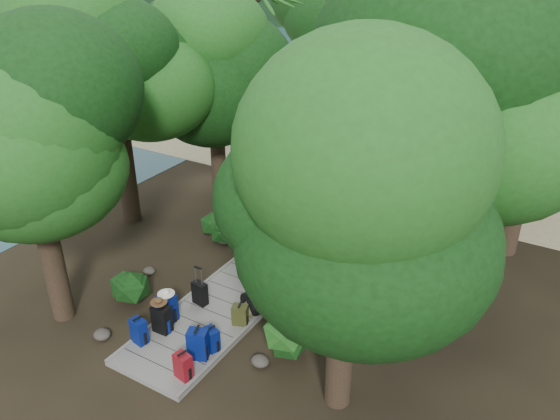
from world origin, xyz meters
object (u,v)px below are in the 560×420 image
Objects in this scene: backpack_left_a at (139,330)px; duffel_right_black at (259,297)px; backpack_left_c at (168,306)px; backpack_right_c at (211,338)px; suitcase_on_boardwalk at (200,293)px; backpack_right_a at (183,365)px; sun_lounger at (471,161)px; kayak at (338,131)px; duffel_right_khaki at (254,304)px; backpack_right_d at (240,314)px; backpack_left_b at (162,318)px; backpack_right_b at (198,343)px; lone_suitcase_on_sand at (383,164)px.

backpack_left_a reaches higher than duffel_right_black.
backpack_left_c reaches higher than backpack_right_c.
suitcase_on_boardwalk is (0.25, 0.86, -0.09)m from backpack_left_c.
suitcase_on_boardwalk is (-1.24, 2.12, -0.02)m from backpack_right_a.
backpack_left_c is at bearing -98.49° from suitcase_on_boardwalk.
duffel_right_black is 0.37× the size of sun_lounger.
sun_lounger reaches higher than kayak.
backpack_left_c is at bearing -111.64° from sun_lounger.
kayak is 1.63× the size of sun_lounger.
sun_lounger is at bearing 81.47° from suitcase_on_boardwalk.
backpack_right_c reaches higher than duffel_right_khaki.
kayak is (-3.80, 13.32, -0.20)m from backpack_right_d.
suitcase_on_boardwalk is at bearing 83.69° from backpack_left_b.
sun_lounger is at bearing 75.08° from duffel_right_khaki.
backpack_right_d is at bearing -85.25° from kayak.
duffel_right_black is 13.07m from kayak.
sun_lounger is at bearing -20.24° from kayak.
backpack_left_b reaches higher than duffel_right_khaki.
backpack_right_b is (1.41, 0.29, 0.05)m from backpack_left_a.
suitcase_on_boardwalk is (-1.27, 0.14, 0.02)m from backpack_right_d.
backpack_left_c is at bearing 98.66° from backpack_left_a.
backpack_right_a reaches higher than backpack_right_d.
backpack_right_d is 12.55m from sun_lounger.
backpack_left_b is 1.25m from suitcase_on_boardwalk.
backpack_right_c reaches higher than backpack_right_d.
lone_suitcase_on_sand is (-0.50, 10.28, -0.02)m from backpack_right_d.
backpack_right_b is (1.23, -0.26, 0.01)m from backpack_left_b.
backpack_left_c is 0.97× the size of duffel_right_black.
lone_suitcase_on_sand is (-0.50, 9.47, 0.00)m from duffel_right_black.
backpack_right_a reaches higher than duffel_right_khaki.
backpack_left_c is 1.29× the size of backpack_right_c.
duffel_right_khaki is 1.36m from suitcase_on_boardwalk.
sun_lounger is at bearing 75.71° from backpack_left_c.
backpack_right_c is 1.83m from duffel_right_black.
backpack_left_c is 1.51m from backpack_right_c.
backpack_left_c is at bearing 135.19° from backpack_right_b.
backpack_left_b is 2.35m from duffel_right_black.
sun_lounger is (2.28, 14.34, -0.08)m from backpack_right_a.
backpack_left_c is 1.41× the size of backpack_right_d.
sun_lounger is (2.38, 13.72, -0.14)m from backpack_right_b.
duffel_right_black is at bearing 71.67° from backpack_right_d.
backpack_left_b is 1.17× the size of backpack_right_a.
lone_suitcase_on_sand is 3.45m from sun_lounger.
backpack_right_b is at bearing -83.35° from backpack_right_c.
backpack_left_c is 2.16m from duffel_right_black.
backpack_left_b is 1.26× the size of suitcase_on_boardwalk.
backpack_right_b is 1.33× the size of duffel_right_khaki.
backpack_right_d is at bearing -68.81° from lone_suitcase_on_sand.
backpack_right_a is 1.17× the size of backpack_right_d.
backpack_right_b reaches higher than backpack_left_c.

